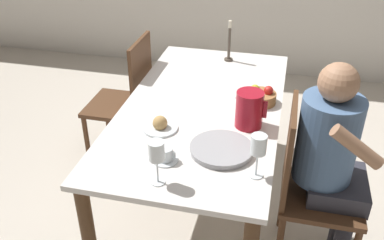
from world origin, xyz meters
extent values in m
plane|color=beige|center=(0.00, 0.00, 0.00)|extent=(20.00, 20.00, 0.00)
cube|color=silver|center=(0.00, 0.00, 0.72)|extent=(0.90, 1.71, 0.03)
cylinder|color=#472D19|center=(-0.39, -0.79, 0.35)|extent=(0.07, 0.07, 0.70)
cylinder|color=#472D19|center=(-0.39, 0.79, 0.35)|extent=(0.07, 0.07, 0.70)
cylinder|color=#472D19|center=(0.39, 0.79, 0.35)|extent=(0.07, 0.07, 0.70)
cylinder|color=#51331E|center=(0.90, -0.11, 0.21)|extent=(0.04, 0.04, 0.41)
cylinder|color=#51331E|center=(0.53, -0.11, 0.21)|extent=(0.04, 0.04, 0.41)
cube|color=#51331E|center=(0.71, -0.29, 0.43)|extent=(0.42, 0.42, 0.03)
cube|color=#51331E|center=(0.51, -0.29, 0.69)|extent=(0.03, 0.39, 0.50)
cylinder|color=#51331E|center=(-0.90, 0.20, 0.21)|extent=(0.04, 0.04, 0.41)
cylinder|color=#51331E|center=(-0.90, 0.57, 0.21)|extent=(0.04, 0.04, 0.41)
cylinder|color=#51331E|center=(-0.53, 0.20, 0.21)|extent=(0.04, 0.04, 0.41)
cylinder|color=#51331E|center=(-0.53, 0.57, 0.21)|extent=(0.04, 0.04, 0.41)
cube|color=#51331E|center=(-0.71, 0.39, 0.43)|extent=(0.42, 0.42, 0.03)
cube|color=#51331E|center=(-0.51, 0.39, 0.69)|extent=(0.03, 0.39, 0.50)
cylinder|color=#33333D|center=(0.86, -0.17, 0.22)|extent=(0.09, 0.09, 0.44)
cylinder|color=#33333D|center=(0.86, -0.33, 0.22)|extent=(0.09, 0.09, 0.44)
cube|color=#33333D|center=(0.78, -0.25, 0.49)|extent=(0.30, 0.34, 0.11)
cylinder|color=#4C6B93|center=(0.69, -0.25, 0.76)|extent=(0.30, 0.30, 0.46)
sphere|color=#A37556|center=(0.69, -0.25, 1.08)|extent=(0.19, 0.19, 0.19)
cylinder|color=#A37556|center=(0.79, -0.46, 0.88)|extent=(0.25, 0.06, 0.20)
cylinder|color=#A31423|center=(0.29, -0.16, 0.83)|extent=(0.15, 0.15, 0.20)
cube|color=#A31423|center=(0.37, -0.16, 0.84)|extent=(0.02, 0.02, 0.09)
cone|color=#A31423|center=(0.23, -0.16, 0.91)|extent=(0.04, 0.04, 0.04)
cylinder|color=white|center=(0.37, -0.58, 0.73)|extent=(0.07, 0.07, 0.00)
cylinder|color=white|center=(0.37, -0.58, 0.80)|extent=(0.01, 0.01, 0.12)
cylinder|color=white|center=(0.37, -0.58, 0.90)|extent=(0.07, 0.07, 0.09)
cylinder|color=white|center=(-0.04, -0.73, 0.73)|extent=(0.07, 0.07, 0.00)
cylinder|color=white|center=(-0.04, -0.73, 0.80)|extent=(0.01, 0.01, 0.12)
cylinder|color=white|center=(-0.04, -0.73, 0.90)|extent=(0.07, 0.07, 0.09)
cylinder|color=gold|center=(-0.04, -0.73, 0.88)|extent=(0.06, 0.06, 0.05)
cylinder|color=silver|center=(-0.05, -0.57, 0.74)|extent=(0.12, 0.12, 0.01)
cylinder|color=silver|center=(-0.05, -0.57, 0.77)|extent=(0.07, 0.07, 0.06)
cube|color=silver|center=(-0.01, -0.57, 0.77)|extent=(0.01, 0.01, 0.03)
cylinder|color=#9E9EA3|center=(0.19, -0.43, 0.74)|extent=(0.30, 0.30, 0.02)
cylinder|color=#9E9EA3|center=(0.19, -0.43, 0.76)|extent=(0.31, 0.31, 0.01)
cylinder|color=silver|center=(-0.16, -0.30, 0.74)|extent=(0.19, 0.19, 0.01)
sphere|color=tan|center=(-0.16, -0.30, 0.77)|extent=(0.08, 0.08, 0.08)
cylinder|color=#9E6B3D|center=(0.33, 0.11, 0.76)|extent=(0.17, 0.17, 0.06)
sphere|color=red|center=(0.37, 0.12, 0.81)|extent=(0.06, 0.06, 0.06)
sphere|color=gold|center=(0.29, 0.12, 0.81)|extent=(0.06, 0.06, 0.06)
cylinder|color=#4C4238|center=(0.04, 0.69, 0.74)|extent=(0.06, 0.06, 0.01)
cylinder|color=#4C4238|center=(0.04, 0.69, 0.86)|extent=(0.02, 0.02, 0.23)
cylinder|color=beige|center=(0.04, 0.69, 1.00)|extent=(0.02, 0.02, 0.05)
camera|label=1|loc=(0.45, -2.13, 1.94)|focal=40.00mm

